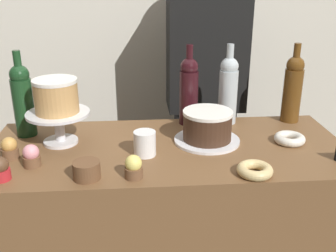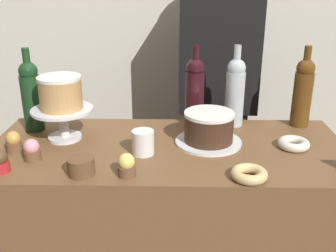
% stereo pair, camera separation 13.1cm
% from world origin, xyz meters
% --- Properties ---
extents(back_wall, '(6.00, 0.05, 2.60)m').
position_xyz_m(back_wall, '(0.00, 0.86, 1.30)').
color(back_wall, beige).
rests_on(back_wall, ground_plane).
extents(display_counter, '(1.29, 0.56, 0.88)m').
position_xyz_m(display_counter, '(0.00, 0.00, 0.44)').
color(display_counter, brown).
rests_on(display_counter, ground_plane).
extents(cake_stand_pedestal, '(0.23, 0.23, 0.12)m').
position_xyz_m(cake_stand_pedestal, '(-0.39, 0.07, 0.96)').
color(cake_stand_pedestal, silver).
rests_on(cake_stand_pedestal, display_counter).
extents(white_layer_cake, '(0.16, 0.16, 0.12)m').
position_xyz_m(white_layer_cake, '(-0.39, 0.07, 1.06)').
color(white_layer_cake, tan).
rests_on(white_layer_cake, cake_stand_pedestal).
extents(silver_serving_platter, '(0.24, 0.24, 0.01)m').
position_xyz_m(silver_serving_platter, '(0.15, 0.04, 0.89)').
color(silver_serving_platter, white).
rests_on(silver_serving_platter, display_counter).
extents(chocolate_round_cake, '(0.18, 0.18, 0.11)m').
position_xyz_m(chocolate_round_cake, '(0.15, 0.04, 0.95)').
color(chocolate_round_cake, '#3D2619').
rests_on(chocolate_round_cake, silver_serving_platter).
extents(wine_bottle_green, '(0.08, 0.08, 0.33)m').
position_xyz_m(wine_bottle_green, '(-0.53, 0.16, 1.02)').
color(wine_bottle_green, '#193D1E').
rests_on(wine_bottle_green, display_counter).
extents(wine_bottle_clear, '(0.08, 0.08, 0.33)m').
position_xyz_m(wine_bottle_clear, '(0.26, 0.23, 1.02)').
color(wine_bottle_clear, '#B2BCC1').
rests_on(wine_bottle_clear, display_counter).
extents(wine_bottle_dark_red, '(0.08, 0.08, 0.33)m').
position_xyz_m(wine_bottle_dark_red, '(0.10, 0.23, 1.02)').
color(wine_bottle_dark_red, black).
rests_on(wine_bottle_dark_red, display_counter).
extents(wine_bottle_amber, '(0.08, 0.08, 0.33)m').
position_xyz_m(wine_bottle_amber, '(0.53, 0.23, 1.02)').
color(wine_bottle_amber, '#5B3814').
rests_on(wine_bottle_amber, display_counter).
extents(cupcake_chocolate, '(0.06, 0.06, 0.07)m').
position_xyz_m(cupcake_chocolate, '(-0.52, -0.20, 0.92)').
color(cupcake_chocolate, red).
rests_on(cupcake_chocolate, display_counter).
extents(cupcake_strawberry, '(0.06, 0.06, 0.07)m').
position_xyz_m(cupcake_strawberry, '(-0.45, -0.11, 0.92)').
color(cupcake_strawberry, brown).
rests_on(cupcake_strawberry, display_counter).
extents(cupcake_lemon, '(0.06, 0.06, 0.07)m').
position_xyz_m(cupcake_lemon, '(-0.12, -0.22, 0.92)').
color(cupcake_lemon, brown).
rests_on(cupcake_lemon, display_counter).
extents(cupcake_caramel, '(0.06, 0.06, 0.07)m').
position_xyz_m(cupcake_caramel, '(-0.54, -0.05, 0.92)').
color(cupcake_caramel, brown).
rests_on(cupcake_caramel, display_counter).
extents(donut_sugar, '(0.11, 0.11, 0.03)m').
position_xyz_m(donut_sugar, '(0.45, -0.00, 0.90)').
color(donut_sugar, silver).
rests_on(donut_sugar, display_counter).
extents(donut_glazed, '(0.11, 0.11, 0.03)m').
position_xyz_m(donut_glazed, '(0.25, -0.23, 0.90)').
color(donut_glazed, '#E0C17F').
rests_on(donut_glazed, display_counter).
extents(cookie_stack, '(0.08, 0.08, 0.05)m').
position_xyz_m(cookie_stack, '(-0.26, -0.21, 0.91)').
color(cookie_stack, brown).
rests_on(cookie_stack, display_counter).
extents(coffee_cup_ceramic, '(0.08, 0.08, 0.08)m').
position_xyz_m(coffee_cup_ceramic, '(-0.08, -0.06, 0.92)').
color(coffee_cup_ceramic, white).
rests_on(coffee_cup_ceramic, display_counter).
extents(barista_figure, '(0.36, 0.22, 1.60)m').
position_xyz_m(barista_figure, '(0.22, 0.53, 0.84)').
color(barista_figure, black).
rests_on(barista_figure, ground_plane).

